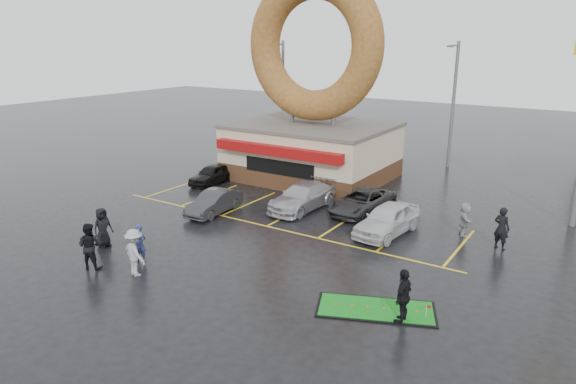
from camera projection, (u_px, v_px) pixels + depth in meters
The scene contains 18 objects.
ground at pixel (223, 248), 23.34m from camera, with size 120.00×120.00×0.00m, color black.
donut_shop at pixel (312, 112), 34.04m from camera, with size 10.20×8.70×13.50m.
streetlight_left at pixel (283, 93), 43.18m from camera, with size 0.40×2.21×9.00m.
streetlight_mid at pixel (453, 102), 36.67m from camera, with size 0.40×2.21×9.00m.
car_black at pixel (212, 174), 33.57m from camera, with size 1.49×3.70×1.26m, color black.
car_dgrey at pixel (214, 202), 27.84m from camera, with size 1.31×3.76×1.24m, color #2C2C2E.
car_silver at pixel (302, 197), 28.55m from camera, with size 1.99×4.88×1.42m, color #A9A9AE.
car_grey at pixel (362, 201), 27.95m from camera, with size 2.11×4.57×1.27m, color #2B2B2D.
car_white at pixel (388, 219), 24.85m from camera, with size 1.77×4.40×1.50m, color silver.
person_blue at pixel (140, 243), 21.70m from camera, with size 0.61×0.40×1.67m, color navy.
person_blackjkt at pixel (89, 246), 21.05m from camera, with size 0.96×0.75×1.97m, color black.
person_hoodie at pixel (135, 253), 20.43m from camera, with size 1.27×0.73×1.96m, color #99999C.
person_bystander at pixel (103, 227), 23.34m from camera, with size 0.90×0.58×1.83m, color black.
person_cameraman at pixel (403, 296), 16.99m from camera, with size 1.14×0.47×1.94m, color black.
person_walker_near at pixel (464, 219), 24.69m from camera, with size 1.54×0.49×1.66m, color #9D9C9F.
person_walker_far at pixel (502, 228), 23.01m from camera, with size 0.72×0.47×1.98m, color black.
dumpster at pixel (263, 158), 37.97m from camera, with size 1.80×1.20×1.30m, color #1A441A.
putting_green at pixel (376, 309), 18.04m from camera, with size 4.50×3.25×0.52m.
Camera 1 is at (14.26, -16.52, 9.17)m, focal length 32.00 mm.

